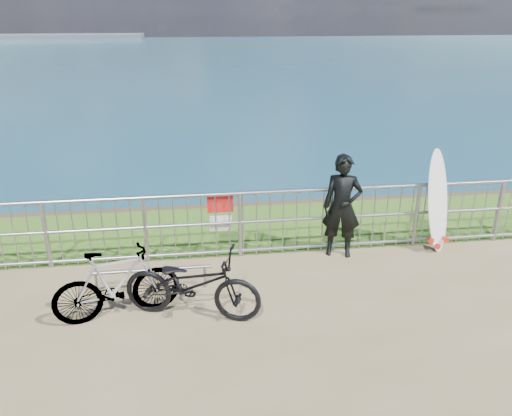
{
  "coord_description": "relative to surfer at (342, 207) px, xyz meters",
  "views": [
    {
      "loc": [
        -1.22,
        -5.75,
        3.8
      ],
      "look_at": [
        -0.29,
        1.2,
        1.0
      ],
      "focal_mm": 35.0,
      "sensor_mm": 36.0,
      "label": 1
    }
  ],
  "objects": [
    {
      "name": "grass_strip",
      "position": [
        -1.14,
        1.25,
        -0.84
      ],
      "size": [
        120.0,
        120.0,
        0.0
      ],
      "primitive_type": "plane",
      "color": "#315D19",
      "rests_on": "ground"
    },
    {
      "name": "seascape",
      "position": [
        -44.89,
        146.04,
        -4.88
      ],
      "size": [
        260.0,
        260.0,
        5.0
      ],
      "color": "brown",
      "rests_on": "ground"
    },
    {
      "name": "railing",
      "position": [
        -1.13,
        0.15,
        -0.27
      ],
      "size": [
        10.06,
        0.1,
        1.13
      ],
      "color": "gray",
      "rests_on": "ground"
    },
    {
      "name": "surfer",
      "position": [
        0.0,
        0.0,
        0.0
      ],
      "size": [
        0.72,
        0.58,
        1.7
      ],
      "primitive_type": "imported",
      "rotation": [
        0.0,
        0.0,
        -0.31
      ],
      "color": "black",
      "rests_on": "ground"
    },
    {
      "name": "surfboard",
      "position": [
        1.63,
        -0.01,
        -0.05
      ],
      "size": [
        0.57,
        0.54,
        1.73
      ],
      "color": "white",
      "rests_on": "ground"
    },
    {
      "name": "bicycle_near",
      "position": [
        -2.43,
        -1.49,
        -0.37
      ],
      "size": [
        1.94,
        1.16,
        0.96
      ],
      "primitive_type": "imported",
      "rotation": [
        0.0,
        0.0,
        1.27
      ],
      "color": "black",
      "rests_on": "ground"
    },
    {
      "name": "bicycle_far",
      "position": [
        -3.4,
        -1.38,
        -0.36
      ],
      "size": [
        1.7,
        0.83,
        0.98
      ],
      "primitive_type": "imported",
      "rotation": [
        0.0,
        0.0,
        1.81
      ],
      "color": "black",
      "rests_on": "ground"
    },
    {
      "name": "bike_rack",
      "position": [
        -3.02,
        -0.77,
        -0.55
      ],
      "size": [
        1.73,
        0.05,
        0.36
      ],
      "color": "gray",
      "rests_on": "ground"
    }
  ]
}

